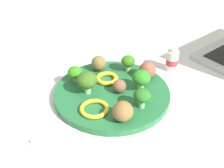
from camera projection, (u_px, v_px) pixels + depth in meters
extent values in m
plane|color=silver|center=(112.00, 96.00, 0.73)|extent=(4.00, 4.00, 0.00)
cylinder|color=#236638|center=(112.00, 93.00, 0.72)|extent=(0.28, 0.28, 0.02)
cylinder|color=#8FBD7B|center=(142.00, 104.00, 0.66)|extent=(0.01, 0.01, 0.02)
ellipsoid|color=#256622|center=(142.00, 96.00, 0.65)|extent=(0.04, 0.04, 0.03)
cylinder|color=#90CC7E|center=(88.00, 89.00, 0.71)|extent=(0.02, 0.02, 0.02)
ellipsoid|color=#36611C|center=(87.00, 80.00, 0.69)|extent=(0.05, 0.05, 0.04)
cylinder|color=#8ED06A|center=(128.00, 68.00, 0.79)|extent=(0.01, 0.01, 0.02)
ellipsoid|color=#346C1A|center=(128.00, 61.00, 0.77)|extent=(0.04, 0.04, 0.03)
cylinder|color=#95C76E|center=(75.00, 79.00, 0.75)|extent=(0.01, 0.01, 0.01)
ellipsoid|color=#30811A|center=(75.00, 72.00, 0.74)|extent=(0.04, 0.04, 0.03)
cylinder|color=#9BC06A|center=(141.00, 87.00, 0.72)|extent=(0.01, 0.01, 0.02)
ellipsoid|color=#297E21|center=(141.00, 78.00, 0.70)|extent=(0.04, 0.04, 0.04)
sphere|color=brown|center=(119.00, 86.00, 0.71)|extent=(0.03, 0.03, 0.03)
sphere|color=brown|center=(147.00, 70.00, 0.75)|extent=(0.04, 0.04, 0.04)
sphere|color=brown|center=(123.00, 111.00, 0.62)|extent=(0.04, 0.04, 0.04)
sphere|color=brown|center=(99.00, 63.00, 0.78)|extent=(0.04, 0.04, 0.04)
torus|color=yellow|center=(107.00, 78.00, 0.75)|extent=(0.08, 0.08, 0.01)
torus|color=yellow|center=(94.00, 109.00, 0.66)|extent=(0.09, 0.09, 0.01)
cube|color=white|center=(18.00, 153.00, 0.58)|extent=(0.18, 0.13, 0.01)
cube|color=silver|center=(7.00, 149.00, 0.58)|extent=(0.09, 0.02, 0.01)
cube|color=silver|center=(36.00, 136.00, 0.60)|extent=(0.03, 0.03, 0.01)
cube|color=silver|center=(7.00, 163.00, 0.55)|extent=(0.09, 0.02, 0.01)
cube|color=silver|center=(44.00, 147.00, 0.58)|extent=(0.06, 0.02, 0.01)
cylinder|color=white|center=(172.00, 61.00, 0.81)|extent=(0.03, 0.03, 0.06)
cylinder|color=red|center=(172.00, 62.00, 0.81)|extent=(0.03, 0.03, 0.02)
cylinder|color=silver|center=(174.00, 50.00, 0.79)|extent=(0.02, 0.02, 0.01)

